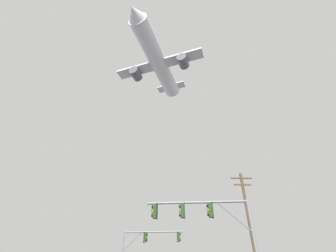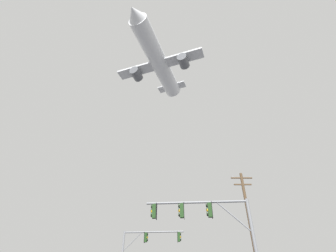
{
  "view_description": "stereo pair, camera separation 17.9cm",
  "coord_description": "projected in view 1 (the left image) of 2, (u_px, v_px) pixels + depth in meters",
  "views": [
    {
      "loc": [
        0.14,
        -6.59,
        1.54
      ],
      "look_at": [
        0.44,
        14.74,
        15.56
      ],
      "focal_mm": 24.5,
      "sensor_mm": 36.0,
      "label": 1
    },
    {
      "loc": [
        0.31,
        -6.6,
        1.54
      ],
      "look_at": [
        0.44,
        14.74,
        15.56
      ],
      "focal_mm": 24.5,
      "sensor_mm": 36.0,
      "label": 2
    }
  ],
  "objects": [
    {
      "name": "utility_pole",
      "position": [
        250.0,
        224.0,
        21.53
      ],
      "size": [
        2.2,
        0.28,
        10.64
      ],
      "color": "brown",
      "rests_on": "ground"
    },
    {
      "name": "airplane",
      "position": [
        158.0,
        61.0,
        44.28
      ],
      "size": [
        17.05,
        22.08,
        6.16
      ],
      "color": "white"
    },
    {
      "name": "signal_pole_near",
      "position": [
        208.0,
        220.0,
        14.86
      ],
      "size": [
        6.82,
        0.93,
        5.88
      ],
      "color": "slate",
      "rests_on": "ground"
    },
    {
      "name": "signal_pole_far",
      "position": [
        145.0,
        245.0,
        24.03
      ],
      "size": [
        6.51,
        0.93,
        5.68
      ],
      "color": "slate",
      "rests_on": "ground"
    }
  ]
}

